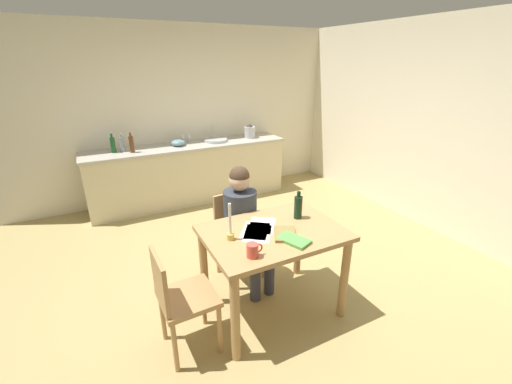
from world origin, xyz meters
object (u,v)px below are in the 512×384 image
dining_table (273,245)px  wine_glass_near_sink (189,135)px  wine_bottle_on_table (298,207)px  mixing_bowl (178,143)px  chair_at_table (237,231)px  stovetop_kettle (250,132)px  wine_glass_by_kettle (182,136)px  bottle_oil (113,145)px  candlestick (230,229)px  bottle_vinegar (122,144)px  bottle_wine_red (132,144)px  chair_side_empty (180,297)px  book_magazine (285,234)px  coffee_mug (253,250)px  person_seated (244,220)px  book_cookery (294,240)px  sink_unit (216,140)px

dining_table → wine_glass_near_sink: size_ratio=7.31×
wine_bottle_on_table → mixing_bowl: (-0.36, 2.65, 0.04)m
chair_at_table → stovetop_kettle: (1.20, 2.12, 0.51)m
wine_bottle_on_table → wine_glass_by_kettle: wine_glass_by_kettle is taller
dining_table → mixing_bowl: (-0.05, 2.76, 0.28)m
bottle_oil → wine_glass_by_kettle: bottle_oil is taller
candlestick → wine_glass_by_kettle: candlestick is taller
chair_at_table → bottle_oil: 2.38m
bottle_vinegar → bottle_wine_red: bearing=-44.6°
bottle_oil → dining_table: bearing=-71.3°
bottle_oil → chair_side_empty: bearing=-87.6°
mixing_bowl → stovetop_kettle: bearing=0.5°
book_magazine → stovetop_kettle: size_ratio=1.10×
wine_bottle_on_table → bottle_vinegar: size_ratio=1.00×
chair_at_table → wine_glass_by_kettle: (0.11, 2.27, 0.52)m
bottle_wine_red → coffee_mug: bearing=-82.4°
person_seated → dining_table: bearing=-86.2°
mixing_bowl → wine_glass_near_sink: wine_glass_near_sink is taller
bottle_wine_red → bottle_vinegar: bearing=135.4°
bottle_oil → wine_glass_by_kettle: (1.00, 0.13, -0.00)m
chair_at_table → book_cookery: bearing=-83.2°
stovetop_kettle → wine_glass_near_sink: size_ratio=1.43×
book_magazine → bottle_vinegar: 3.04m
book_cookery → wine_glass_near_sink: wine_glass_near_sink is taller
candlestick → book_magazine: candlestick is taller
bottle_oil → person_seated: bearing=-68.3°
book_magazine → stovetop_kettle: stovetop_kettle is taller
sink_unit → coffee_mug: bearing=-106.0°
candlestick → book_cookery: candlestick is taller
coffee_mug → wine_glass_near_sink: bearing=81.4°
chair_at_table → person_seated: (0.02, -0.15, 0.19)m
chair_at_table → bottle_wine_red: bearing=108.0°
bottle_oil → coffee_mug: bearing=-78.4°
candlestick → bottle_wine_red: bottle_wine_red is taller
book_cookery → bottle_wine_red: bottle_wine_red is taller
chair_at_table → bottle_vinegar: (-0.78, 2.15, 0.52)m
coffee_mug → mixing_bowl: mixing_bowl is taller
chair_at_table → chair_side_empty: chair_side_empty is taller
chair_side_empty → book_cookery: size_ratio=3.59×
book_magazine → wine_bottle_on_table: (0.26, 0.22, 0.09)m
book_magazine → stovetop_kettle: 3.09m
coffee_mug → book_cookery: coffee_mug is taller
dining_table → bottle_wine_red: (-0.71, 2.68, 0.36)m
person_seated → bottle_vinegar: 2.45m
chair_at_table → bottle_wine_red: bottle_wine_red is taller
coffee_mug → bottle_wine_red: size_ratio=0.45×
sink_unit → wine_bottle_on_table: bearing=-95.1°
bottle_wine_red → mixing_bowl: bearing=6.4°
bottle_oil → mixing_bowl: size_ratio=1.29×
person_seated → candlestick: (-0.33, -0.47, 0.21)m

